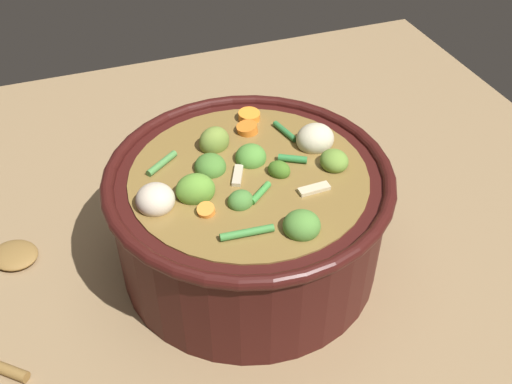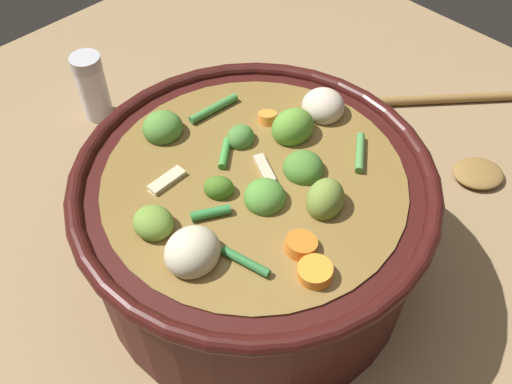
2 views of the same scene
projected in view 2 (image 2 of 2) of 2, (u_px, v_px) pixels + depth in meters
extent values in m
plane|color=#8C704C|center=(254.00, 264.00, 0.59)|extent=(1.10, 1.10, 0.00)
cylinder|color=#38110F|center=(254.00, 226.00, 0.54)|extent=(0.31, 0.31, 0.13)
torus|color=#38110F|center=(254.00, 180.00, 0.49)|extent=(0.33, 0.33, 0.02)
cylinder|color=olive|center=(254.00, 222.00, 0.54)|extent=(0.27, 0.27, 0.13)
ellipsoid|color=#528F36|center=(265.00, 197.00, 0.47)|extent=(0.05, 0.05, 0.03)
ellipsoid|color=#498035|center=(240.00, 138.00, 0.52)|extent=(0.03, 0.03, 0.02)
ellipsoid|color=#467221|center=(219.00, 188.00, 0.48)|extent=(0.03, 0.03, 0.02)
ellipsoid|color=#528936|center=(163.00, 128.00, 0.52)|extent=(0.05, 0.05, 0.03)
ellipsoid|color=olive|center=(325.00, 200.00, 0.46)|extent=(0.05, 0.04, 0.04)
ellipsoid|color=#5E9432|center=(293.00, 128.00, 0.52)|extent=(0.05, 0.04, 0.04)
ellipsoid|color=#4A7E30|center=(303.00, 168.00, 0.49)|extent=(0.04, 0.04, 0.03)
ellipsoid|color=olive|center=(153.00, 223.00, 0.45)|extent=(0.04, 0.04, 0.02)
cylinder|color=orange|center=(315.00, 274.00, 0.42)|extent=(0.03, 0.03, 0.02)
cylinder|color=orange|center=(301.00, 247.00, 0.44)|extent=(0.03, 0.03, 0.02)
cylinder|color=orange|center=(268.00, 119.00, 0.54)|extent=(0.03, 0.03, 0.02)
ellipsoid|color=beige|center=(192.00, 252.00, 0.43)|extent=(0.05, 0.05, 0.04)
ellipsoid|color=beige|center=(323.00, 106.00, 0.54)|extent=(0.04, 0.05, 0.03)
cylinder|color=#40863B|center=(214.00, 108.00, 0.54)|extent=(0.06, 0.01, 0.01)
cylinder|color=#40903B|center=(221.00, 155.00, 0.50)|extent=(0.03, 0.03, 0.01)
cylinder|color=#4B8741|center=(360.00, 153.00, 0.50)|extent=(0.04, 0.03, 0.01)
cylinder|color=#2F7338|center=(245.00, 262.00, 0.43)|extent=(0.02, 0.04, 0.01)
cylinder|color=#2F7D3A|center=(211.00, 213.00, 0.46)|extent=(0.03, 0.02, 0.01)
cube|color=beige|center=(167.00, 180.00, 0.48)|extent=(0.04, 0.01, 0.01)
cube|color=beige|center=(264.00, 169.00, 0.49)|extent=(0.02, 0.03, 0.01)
ellipsoid|color=olive|center=(478.00, 173.00, 0.67)|extent=(0.08, 0.08, 0.01)
cylinder|color=olive|center=(445.00, 99.00, 0.76)|extent=(0.19, 0.17, 0.01)
cylinder|color=silver|center=(94.00, 92.00, 0.72)|extent=(0.04, 0.04, 0.08)
cylinder|color=#B7B7BC|center=(86.00, 63.00, 0.68)|extent=(0.04, 0.04, 0.02)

